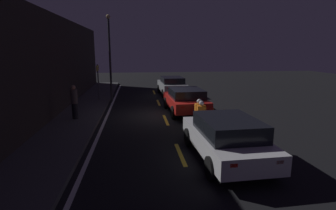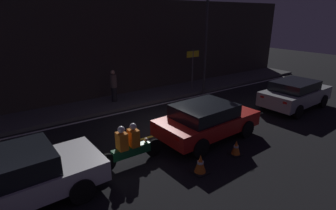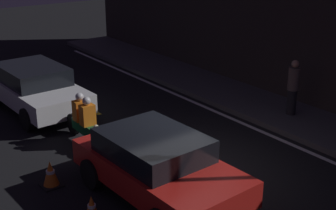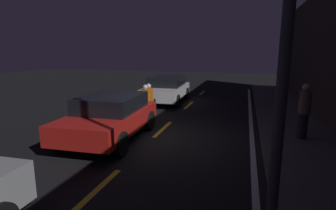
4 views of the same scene
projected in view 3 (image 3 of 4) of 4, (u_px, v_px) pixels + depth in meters
name	position (u px, v px, depth m)	size (l,w,h in m)	color
ground_plane	(191.00, 170.00, 11.10)	(56.00, 56.00, 0.00)	black
raised_curb	(310.00, 125.00, 13.55)	(28.00, 2.26, 0.16)	#424244
lane_dash_a	(33.00, 74.00, 18.65)	(2.00, 0.14, 0.01)	gold
lane_dash_b	(85.00, 106.00, 15.25)	(2.00, 0.14, 0.01)	gold
lane_dash_c	(166.00, 155.00, 11.85)	(2.00, 0.14, 0.01)	gold
lane_solid_kerb	(278.00, 139.00, 12.81)	(25.20, 0.14, 0.01)	silver
sedan_white	(35.00, 87.00, 14.64)	(4.33, 2.14, 1.42)	silver
taxi_red	(157.00, 164.00, 9.79)	(4.09, 2.17, 1.39)	red
motorcycle	(85.00, 122.00, 12.29)	(2.29, 0.36, 1.37)	black
traffic_cone_near	(51.00, 174.00, 10.35)	(0.46, 0.46, 0.60)	black
traffic_cone_mid	(92.00, 208.00, 9.13)	(0.39, 0.39, 0.52)	black
pedestrian	(293.00, 87.00, 13.83)	(0.34, 0.34, 1.67)	black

